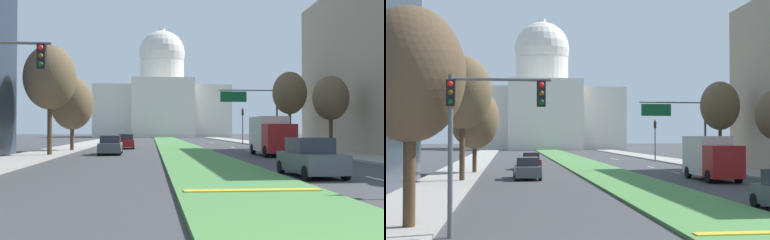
{
  "view_description": "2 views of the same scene",
  "coord_description": "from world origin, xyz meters",
  "views": [
    {
      "loc": [
        -3.29,
        -4.97,
        2.13
      ],
      "look_at": [
        0.99,
        41.64,
        3.13
      ],
      "focal_mm": 41.88,
      "sensor_mm": 36.0,
      "label": 1
    },
    {
      "loc": [
        -7.99,
        -7.1,
        3.24
      ],
      "look_at": [
        -1.8,
        42.24,
        4.67
      ],
      "focal_mm": 50.83,
      "sensor_mm": 36.0,
      "label": 2
    }
  ],
  "objects": [
    {
      "name": "ground_plane",
      "position": [
        0.0,
        64.78,
        0.0
      ],
      "size": [
        285.02,
        285.02,
        0.0
      ],
      "primitive_type": "plane",
      "color": "#3D3D3F"
    },
    {
      "name": "street_tree_left_near",
      "position": [
        -11.38,
        11.98,
        5.32
      ],
      "size": [
        3.75,
        3.75,
        7.7
      ],
      "color": "#4C3823",
      "rests_on": "ground_plane"
    },
    {
      "name": "lane_dashes_right",
      "position": [
        6.43,
        41.19,
        0.0
      ],
      "size": [
        0.16,
        57.58,
        0.01
      ],
      "color": "silver",
      "rests_on": "ground_plane"
    },
    {
      "name": "grass_median",
      "position": [
        0.0,
        58.3,
        0.07
      ],
      "size": [
        5.0,
        116.6,
        0.14
      ],
      "primitive_type": "cube",
      "color": "#4C8442",
      "rests_on": "ground_plane"
    },
    {
      "name": "traffic_light_near_left",
      "position": [
        -9.02,
        10.5,
        3.8
      ],
      "size": [
        3.34,
        0.35,
        5.2
      ],
      "color": "#515456",
      "rests_on": "ground_plane"
    },
    {
      "name": "street_tree_left_mid",
      "position": [
        -11.28,
        31.31,
        6.24
      ],
      "size": [
        4.1,
        4.1,
        8.83
      ],
      "color": "#4C3823",
      "rests_on": "ground_plane"
    },
    {
      "name": "capitol_building",
      "position": [
        0.0,
        128.74,
        10.77
      ],
      "size": [
        38.4,
        27.63,
        32.73
      ],
      "color": "silver",
      "rests_on": "ground_plane"
    },
    {
      "name": "sidewalk_left",
      "position": [
        -12.37,
        51.82,
        0.07
      ],
      "size": [
        4.0,
        116.6,
        0.15
      ],
      "primitive_type": "cube",
      "color": "#9E9991",
      "rests_on": "ground_plane"
    },
    {
      "name": "sedan_distant",
      "position": [
        -6.06,
        45.35,
        0.77
      ],
      "size": [
        2.0,
        4.67,
        1.63
      ],
      "color": "maroon",
      "rests_on": "ground_plane"
    },
    {
      "name": "street_tree_left_far",
      "position": [
        -10.95,
        39.52,
        4.67
      ],
      "size": [
        4.12,
        4.12,
        7.26
      ],
      "color": "#4C3823",
      "rests_on": "ground_plane"
    },
    {
      "name": "box_truck_delivery",
      "position": [
        6.47,
        30.77,
        1.68
      ],
      "size": [
        2.4,
        6.4,
        3.2
      ],
      "color": "maroon",
      "rests_on": "ground_plane"
    },
    {
      "name": "overhead_guide_sign",
      "position": [
        7.65,
        41.57,
        4.68
      ],
      "size": [
        6.36,
        0.2,
        6.5
      ],
      "color": "#515456",
      "rests_on": "ground_plane"
    },
    {
      "name": "median_curb_nose",
      "position": [
        0.0,
        9.36,
        0.16
      ],
      "size": [
        4.5,
        0.5,
        0.04
      ],
      "primitive_type": "cube",
      "color": "gold",
      "rests_on": "grass_median"
    },
    {
      "name": "traffic_light_far_right",
      "position": [
        9.87,
        58.44,
        3.31
      ],
      "size": [
        0.28,
        0.35,
        5.2
      ],
      "color": "#515456",
      "rests_on": "ground_plane"
    },
    {
      "name": "sedan_midblock",
      "position": [
        -6.72,
        33.65,
        0.77
      ],
      "size": [
        2.02,
        4.58,
        1.63
      ],
      "color": "#4C5156",
      "rests_on": "ground_plane"
    },
    {
      "name": "sidewalk_right",
      "position": [
        12.37,
        51.82,
        0.07
      ],
      "size": [
        4.0,
        116.6,
        0.15
      ],
      "primitive_type": "cube",
      "color": "#9E9991",
      "rests_on": "ground_plane"
    },
    {
      "name": "street_tree_right_far",
      "position": [
        11.32,
        41.12,
        5.98
      ],
      "size": [
        3.61,
        3.61,
        8.26
      ],
      "color": "#4C3823",
      "rests_on": "ground_plane"
    }
  ]
}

